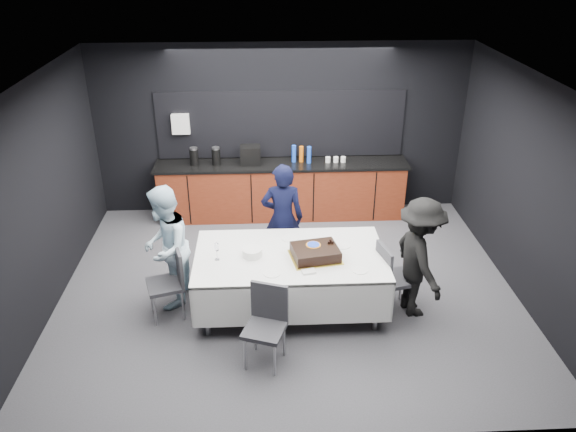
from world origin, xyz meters
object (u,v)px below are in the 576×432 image
at_px(cake_assembly, 315,253).
at_px(person_right, 419,258).
at_px(chair_right, 391,274).
at_px(person_center, 282,219).
at_px(plate_stack, 252,252).
at_px(party_table, 290,264).
at_px(person_left, 166,248).
at_px(chair_left, 171,278).
at_px(chair_near, 267,319).
at_px(champagne_flute, 216,248).

xyz_separation_m(cake_assembly, person_right, (1.26, -0.06, -0.08)).
relative_size(chair_right, person_center, 0.58).
bearing_deg(person_right, chair_right, 73.74).
distance_m(chair_right, person_right, 0.40).
relative_size(cake_assembly, plate_stack, 2.69).
xyz_separation_m(party_table, person_right, (1.56, -0.15, 0.13)).
distance_m(party_table, person_left, 1.55).
height_order(chair_right, person_center, person_center).
bearing_deg(chair_left, chair_right, -0.94).
bearing_deg(cake_assembly, person_right, -2.64).
bearing_deg(chair_near, chair_right, 28.25).
bearing_deg(person_left, cake_assembly, 85.75).
height_order(plate_stack, person_left, person_left).
height_order(chair_left, chair_near, same).
xyz_separation_m(chair_near, person_right, (1.86, 0.80, 0.24)).
distance_m(plate_stack, person_center, 1.03).
relative_size(party_table, chair_near, 2.51).
relative_size(champagne_flute, person_center, 0.14).
bearing_deg(person_left, person_right, 88.29).
height_order(person_center, person_right, person_center).
distance_m(plate_stack, person_right, 2.02).
distance_m(person_left, person_right, 3.11).
relative_size(chair_right, chair_near, 1.00).
distance_m(party_table, person_right, 1.57).
xyz_separation_m(party_table, chair_near, (-0.30, -0.95, -0.11)).
distance_m(cake_assembly, chair_near, 1.09).
relative_size(party_table, chair_left, 2.51).
distance_m(plate_stack, person_left, 1.09).
height_order(champagne_flute, person_center, person_center).
bearing_deg(champagne_flute, cake_assembly, -0.69).
bearing_deg(cake_assembly, plate_stack, 174.14).
distance_m(party_table, chair_right, 1.25).
bearing_deg(person_center, champagne_flute, 51.79).
bearing_deg(champagne_flute, person_left, 157.25).
xyz_separation_m(party_table, champagne_flute, (-0.88, -0.08, 0.30)).
relative_size(party_table, person_center, 1.46).
height_order(party_table, person_right, person_right).
height_order(plate_stack, champagne_flute, champagne_flute).
relative_size(plate_stack, chair_right, 0.26).
xyz_separation_m(champagne_flute, chair_right, (2.12, -0.04, -0.40)).
bearing_deg(chair_near, champagne_flute, 123.53).
bearing_deg(chair_right, person_right, -5.62).
bearing_deg(person_center, chair_near, 83.58).
xyz_separation_m(plate_stack, person_left, (-1.07, 0.21, -0.03)).
xyz_separation_m(chair_left, person_left, (-0.08, 0.27, 0.27)).
bearing_deg(chair_left, person_left, 106.13).
xyz_separation_m(chair_right, person_left, (-2.77, 0.31, 0.27)).
height_order(party_table, chair_near, chair_near).
bearing_deg(party_table, person_right, -5.47).
xyz_separation_m(chair_left, chair_right, (2.69, -0.04, 0.00)).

